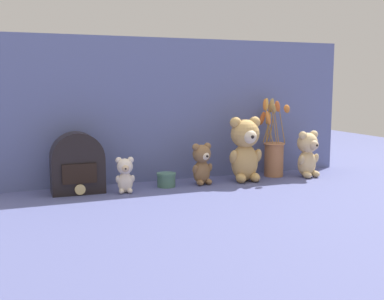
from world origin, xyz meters
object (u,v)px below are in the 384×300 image
teddy_bear_small (202,163)px  flower_vase (273,151)px  teddy_bear_tiny (125,174)px  vintage_radio (77,165)px  decorative_tin_tall (166,180)px  teddy_bear_large (245,148)px  teddy_bear_medium (308,153)px

teddy_bear_small → flower_vase: 0.37m
teddy_bear_tiny → flower_vase: flower_vase is taller
vintage_radio → decorative_tin_tall: bearing=-3.0°
teddy_bear_large → teddy_bear_medium: teddy_bear_large is taller
teddy_bear_medium → decorative_tin_tall: 0.65m
teddy_bear_small → decorative_tin_tall: (-0.15, 0.01, -0.06)m
teddy_bear_tiny → flower_vase: bearing=6.3°
teddy_bear_medium → teddy_bear_tiny: 0.83m
teddy_bear_large → teddy_bear_medium: bearing=-4.5°
teddy_bear_tiny → teddy_bear_large: bearing=2.8°
flower_vase → vintage_radio: 0.86m
teddy_bear_tiny → flower_vase: (0.70, 0.08, 0.04)m
teddy_bear_tiny → vintage_radio: bearing=159.9°
teddy_bear_large → flower_vase: 0.18m
decorative_tin_tall → teddy_bear_small: bearing=-4.3°
decorative_tin_tall → teddy_bear_medium: bearing=-3.6°
teddy_bear_tiny → vintage_radio: (-0.17, 0.06, 0.03)m
vintage_radio → teddy_bear_small: bearing=-3.4°
teddy_bear_tiny → decorative_tin_tall: bearing=13.5°
teddy_bear_medium → decorative_tin_tall: size_ratio=2.65×
teddy_bear_large → teddy_bear_tiny: (-0.53, -0.03, -0.07)m
flower_vase → teddy_bear_medium: bearing=-29.7°
teddy_bear_medium → teddy_bear_large: bearing=175.5°
flower_vase → decorative_tin_tall: size_ratio=4.50×
teddy_bear_small → decorative_tin_tall: size_ratio=2.21×
teddy_bear_large → teddy_bear_tiny: size_ratio=2.00×
teddy_bear_tiny → flower_vase: size_ratio=0.39×
teddy_bear_tiny → teddy_bear_small: bearing=5.5°
teddy_bear_large → teddy_bear_small: teddy_bear_large is taller
teddy_bear_large → teddy_bear_medium: (0.30, -0.02, -0.04)m
teddy_bear_medium → teddy_bear_tiny: bearing=-179.9°
teddy_bear_medium → flower_vase: size_ratio=0.59×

